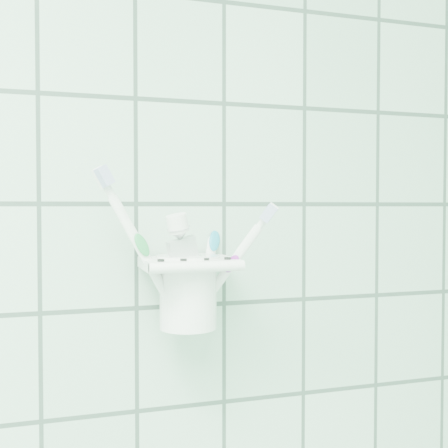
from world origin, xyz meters
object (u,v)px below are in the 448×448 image
object	(u,v)px
toothbrush_orange	(193,246)
toothpaste_tube	(196,258)
toothbrush_blue	(200,233)
cup	(188,289)
toothbrush_pink	(181,236)
holder_bracket	(188,265)

from	to	relation	value
toothbrush_orange	toothpaste_tube	bearing A→B (deg)	-58.01
toothbrush_blue	toothpaste_tube	xyz separation A→B (m)	(-0.00, 0.01, -0.03)
toothbrush_blue	toothpaste_tube	world-z (taller)	toothbrush_blue
cup	toothbrush_blue	distance (m)	0.07
toothbrush_pink	toothpaste_tube	world-z (taller)	toothbrush_pink
toothbrush_blue	toothbrush_orange	size ratio (longest dim) A/B	1.23
toothbrush_blue	cup	bearing A→B (deg)	148.72
toothbrush_orange	toothbrush_pink	bearing A→B (deg)	-105.12
holder_bracket	toothpaste_tube	world-z (taller)	toothpaste_tube
cup	toothbrush_orange	distance (m)	0.05
cup	toothbrush_blue	xyz separation A→B (m)	(0.01, -0.01, 0.07)
toothpaste_tube	toothbrush_pink	bearing A→B (deg)	-170.31
holder_bracket	toothbrush_orange	size ratio (longest dim) A/B	0.66
toothbrush_orange	toothpaste_tube	distance (m)	0.02
toothbrush_orange	toothpaste_tube	world-z (taller)	toothbrush_orange
toothbrush_pink	toothbrush_blue	bearing A→B (deg)	-27.80
toothbrush_pink	toothbrush_orange	distance (m)	0.03
holder_bracket	toothbrush_orange	bearing A→B (deg)	60.31
toothpaste_tube	holder_bracket	bearing A→B (deg)	-173.99
toothbrush_pink	toothbrush_orange	xyz separation A→B (m)	(0.02, 0.02, -0.02)
toothbrush_blue	toothpaste_tube	bearing A→B (deg)	112.75
holder_bracket	toothbrush_blue	distance (m)	0.04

